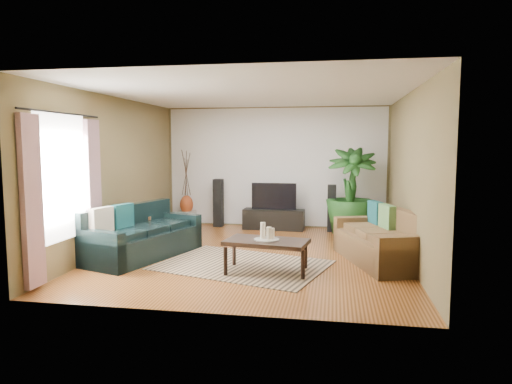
% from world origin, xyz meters
% --- Properties ---
extents(floor, '(5.50, 5.50, 0.00)m').
position_xyz_m(floor, '(0.00, 0.00, 0.00)').
color(floor, '#9B5428').
rests_on(floor, ground).
extents(ceiling, '(5.50, 5.50, 0.00)m').
position_xyz_m(ceiling, '(0.00, 0.00, 2.70)').
color(ceiling, white).
rests_on(ceiling, ground).
extents(wall_back, '(5.00, 0.00, 5.00)m').
position_xyz_m(wall_back, '(0.00, 2.75, 1.35)').
color(wall_back, brown).
rests_on(wall_back, ground).
extents(wall_front, '(5.00, 0.00, 5.00)m').
position_xyz_m(wall_front, '(0.00, -2.75, 1.35)').
color(wall_front, brown).
rests_on(wall_front, ground).
extents(wall_left, '(0.00, 5.50, 5.50)m').
position_xyz_m(wall_left, '(-2.50, 0.00, 1.35)').
color(wall_left, brown).
rests_on(wall_left, ground).
extents(wall_right, '(0.00, 5.50, 5.50)m').
position_xyz_m(wall_right, '(2.50, 0.00, 1.35)').
color(wall_right, brown).
rests_on(wall_right, ground).
extents(backwall_panel, '(4.90, 0.00, 4.90)m').
position_xyz_m(backwall_panel, '(0.00, 2.74, 1.35)').
color(backwall_panel, white).
rests_on(backwall_panel, ground).
extents(window_pane, '(0.00, 1.80, 1.80)m').
position_xyz_m(window_pane, '(-2.48, -1.60, 1.40)').
color(window_pane, white).
rests_on(window_pane, ground).
extents(curtain_near, '(0.08, 0.35, 2.20)m').
position_xyz_m(curtain_near, '(-2.43, -2.35, 1.15)').
color(curtain_near, gray).
rests_on(curtain_near, ground).
extents(curtain_far, '(0.08, 0.35, 2.20)m').
position_xyz_m(curtain_far, '(-2.43, -0.85, 1.15)').
color(curtain_far, gray).
rests_on(curtain_far, ground).
extents(curtain_rod, '(0.03, 1.90, 0.03)m').
position_xyz_m(curtain_rod, '(-2.43, -1.60, 2.30)').
color(curtain_rod, black).
rests_on(curtain_rod, ground).
extents(sofa_left, '(1.50, 2.27, 0.85)m').
position_xyz_m(sofa_left, '(-1.79, -0.45, 0.42)').
color(sofa_left, black).
rests_on(sofa_left, floor).
extents(sofa_right, '(1.43, 2.08, 0.85)m').
position_xyz_m(sofa_right, '(2.04, -0.18, 0.42)').
color(sofa_right, brown).
rests_on(sofa_right, floor).
extents(area_rug, '(2.87, 2.39, 0.01)m').
position_xyz_m(area_rug, '(-0.06, -0.71, 0.01)').
color(area_rug, tan).
rests_on(area_rug, floor).
extents(coffee_table, '(1.26, 0.82, 0.48)m').
position_xyz_m(coffee_table, '(0.37, -1.03, 0.24)').
color(coffee_table, black).
rests_on(coffee_table, floor).
extents(candle_tray, '(0.36, 0.36, 0.02)m').
position_xyz_m(candle_tray, '(0.37, -1.03, 0.49)').
color(candle_tray, gray).
rests_on(candle_tray, coffee_table).
extents(candle_tall, '(0.07, 0.07, 0.24)m').
position_xyz_m(candle_tall, '(0.31, -1.00, 0.62)').
color(candle_tall, '#F2E3CC').
rests_on(candle_tall, candle_tray).
extents(candle_mid, '(0.07, 0.07, 0.18)m').
position_xyz_m(candle_mid, '(0.41, -1.07, 0.59)').
color(candle_mid, silver).
rests_on(candle_mid, candle_tray).
extents(candle_short, '(0.07, 0.07, 0.15)m').
position_xyz_m(candle_short, '(0.44, -0.97, 0.57)').
color(candle_short, beige).
rests_on(candle_short, candle_tray).
extents(tv_stand, '(1.35, 0.45, 0.45)m').
position_xyz_m(tv_stand, '(0.03, 2.35, 0.22)').
color(tv_stand, black).
rests_on(tv_stand, floor).
extents(television, '(0.98, 0.05, 0.58)m').
position_xyz_m(television, '(0.03, 2.37, 0.73)').
color(television, black).
rests_on(television, tv_stand).
extents(speaker_left, '(0.21, 0.23, 1.08)m').
position_xyz_m(speaker_left, '(-1.27, 2.50, 0.54)').
color(speaker_left, black).
rests_on(speaker_left, floor).
extents(speaker_right, '(0.18, 0.20, 1.01)m').
position_xyz_m(speaker_right, '(1.28, 2.33, 0.50)').
color(speaker_right, black).
rests_on(speaker_right, floor).
extents(potted_plant, '(1.03, 1.03, 1.80)m').
position_xyz_m(potted_plant, '(1.66, 2.06, 0.90)').
color(potted_plant, '#194416').
rests_on(potted_plant, floor).
extents(plant_pot, '(0.33, 0.33, 0.26)m').
position_xyz_m(plant_pot, '(1.66, 2.06, 0.13)').
color(plant_pot, black).
rests_on(plant_pot, floor).
extents(pedestal, '(0.40, 0.40, 0.33)m').
position_xyz_m(pedestal, '(-2.02, 2.50, 0.17)').
color(pedestal, '#999997').
rests_on(pedestal, floor).
extents(vase, '(0.30, 0.30, 0.43)m').
position_xyz_m(vase, '(-2.02, 2.50, 0.49)').
color(vase, '#9C3F1C').
rests_on(vase, pedestal).
extents(side_table, '(0.67, 0.67, 0.59)m').
position_xyz_m(side_table, '(-2.21, 0.26, 0.29)').
color(side_table, '#995332').
rests_on(side_table, floor).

